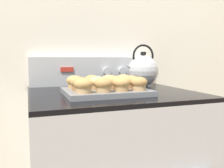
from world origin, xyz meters
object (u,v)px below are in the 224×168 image
muffin_pan (106,92)px  muffin_r2_c2 (109,81)px  muffin_r1_c0 (79,84)px  muffin_r2_c0 (74,82)px  muffin_r1_c1 (97,83)px  muffin_r0_c2 (121,84)px  muffin_r0_c3 (139,84)px  tea_kettle (143,70)px  muffin_r1_c2 (115,82)px  muffin_r2_c3 (123,80)px  muffin_r2_c1 (92,81)px  muffin_r1_c3 (131,82)px  muffin_r0_c1 (103,85)px  muffin_r0_c0 (83,86)px

muffin_pan → muffin_r2_c2: size_ratio=4.91×
muffin_r1_c0 → muffin_r2_c2: bearing=26.2°
muffin_r2_c0 → muffin_r1_c1: bearing=-43.3°
muffin_r0_c2 → muffin_r0_c3: size_ratio=1.00×
muffin_r2_c2 → tea_kettle: 0.30m
muffin_r2_c2 → muffin_r0_c2: bearing=-90.2°
muffin_r1_c2 → muffin_r2_c3: (0.08, 0.08, 0.00)m
muffin_r1_c2 → muffin_r2_c1: 0.12m
muffin_r1_c3 → muffin_r2_c2: bearing=134.9°
muffin_r0_c1 → tea_kettle: tea_kettle is taller
muffin_r1_c0 → muffin_r1_c3: same height
muffin_r0_c1 → muffin_r0_c2: size_ratio=1.00×
muffin_r2_c3 → muffin_r1_c3: bearing=-87.7°
muffin_r0_c1 → tea_kettle: 0.46m
muffin_r0_c0 → muffin_r1_c1: 0.12m
muffin_r1_c3 → muffin_r2_c1: size_ratio=1.00×
muffin_r1_c3 → muffin_r2_c2: (-0.08, 0.08, 0.00)m
muffin_r2_c1 → muffin_r0_c1: bearing=-88.7°
muffin_pan → muffin_r1_c1: size_ratio=4.91×
muffin_r1_c2 → muffin_r2_c3: same height
muffin_r0_c2 → muffin_r1_c3: same height
muffin_r0_c2 → muffin_r1_c2: same height
muffin_r0_c1 → muffin_r2_c1: 0.17m
tea_kettle → muffin_r0_c2: bearing=-129.8°
muffin_r0_c3 → muffin_r1_c0: bearing=161.2°
muffin_r1_c1 → muffin_r2_c1: (-0.00, 0.08, 0.00)m
muffin_r0_c1 → muffin_r2_c0: bearing=117.6°
muffin_r0_c2 → muffin_r2_c2: size_ratio=1.00×
muffin_r0_c0 → muffin_r1_c2: bearing=27.4°
muffin_r1_c3 → muffin_r0_c0: bearing=-161.3°
muffin_r1_c1 → muffin_r2_c0: bearing=136.7°
muffin_r1_c2 → muffin_r2_c2: (0.00, 0.08, 0.00)m
muffin_r1_c0 → muffin_r2_c2: same height
muffin_r2_c3 → tea_kettle: (0.18, 0.15, 0.04)m
muffin_r2_c1 → muffin_r2_c3: 0.16m
muffin_pan → muffin_r1_c2: bearing=2.6°
muffin_pan → tea_kettle: bearing=37.5°
muffin_r2_c0 → muffin_r0_c2: bearing=-44.0°
muffin_r2_c3 → muffin_r0_c1: bearing=-133.4°
muffin_r1_c3 → muffin_r2_c0: size_ratio=1.00×
muffin_r2_c0 → tea_kettle: bearing=19.3°
muffin_r0_c2 → muffin_r0_c3: bearing=-2.4°
muffin_pan → tea_kettle: 0.39m
muffin_r0_c2 → muffin_r2_c3: bearing=64.6°
muffin_r0_c3 → tea_kettle: 0.36m
muffin_r2_c1 → muffin_r1_c0: bearing=-133.9°
muffin_r0_c3 → muffin_r1_c0: (-0.24, 0.08, 0.00)m
muffin_r0_c0 → muffin_r1_c2: same height
muffin_pan → muffin_r2_c2: bearing=61.9°
muffin_r0_c1 → muffin_r1_c3: 0.18m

